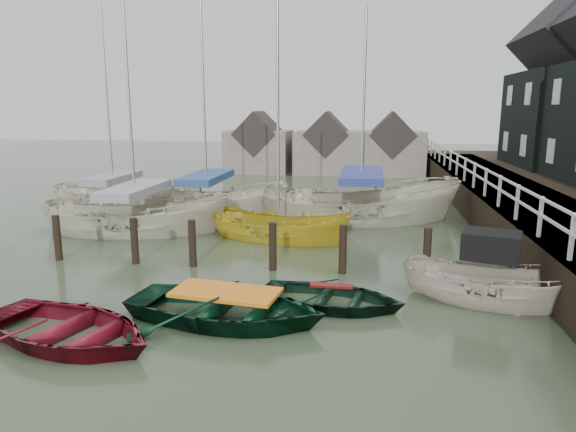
% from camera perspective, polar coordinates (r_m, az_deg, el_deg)
% --- Properties ---
extents(ground, '(120.00, 120.00, 0.00)m').
position_cam_1_polar(ground, '(12.47, -9.73, -9.86)').
color(ground, '#303D27').
rests_on(ground, ground).
extents(pier, '(3.04, 32.00, 2.70)m').
position_cam_1_polar(pier, '(22.07, 23.50, 0.78)').
color(pier, black).
rests_on(pier, ground).
extents(mooring_pilings, '(13.72, 0.22, 1.80)m').
position_cam_1_polar(mooring_pilings, '(15.35, -10.25, -3.74)').
color(mooring_pilings, black).
rests_on(mooring_pilings, ground).
extents(far_sheds, '(14.00, 4.08, 4.39)m').
position_cam_1_polar(far_sheds, '(37.18, 4.15, 7.65)').
color(far_sheds, '#665B51').
rests_on(far_sheds, ground).
extents(rowboat_red, '(4.77, 4.02, 0.84)m').
position_cam_1_polar(rowboat_red, '(11.44, -23.16, -12.75)').
color(rowboat_red, maroon).
rests_on(rowboat_red, ground).
extents(rowboat_green, '(4.83, 3.75, 0.92)m').
position_cam_1_polar(rowboat_green, '(11.59, -6.83, -11.51)').
color(rowboat_green, black).
rests_on(rowboat_green, ground).
extents(rowboat_dkgreen, '(3.85, 3.08, 0.71)m').
position_cam_1_polar(rowboat_dkgreen, '(12.34, 4.81, -9.97)').
color(rowboat_dkgreen, black).
rests_on(rowboat_dkgreen, ground).
extents(motorboat, '(4.47, 2.74, 2.51)m').
position_cam_1_polar(motorboat, '(13.41, 21.42, -8.50)').
color(motorboat, '#BFB2A3').
rests_on(motorboat, ground).
extents(sailboat_a, '(7.29, 3.49, 11.45)m').
position_cam_1_polar(sailboat_a, '(20.25, -16.42, -1.52)').
color(sailboat_a, '#BDB9A1').
rests_on(sailboat_a, ground).
extents(sailboat_b, '(7.42, 3.18, 12.21)m').
position_cam_1_polar(sailboat_b, '(22.72, -8.93, 0.25)').
color(sailboat_b, beige).
rests_on(sailboat_b, ground).
extents(sailboat_c, '(5.77, 3.45, 10.23)m').
position_cam_1_polar(sailboat_c, '(18.46, -1.07, -2.44)').
color(sailboat_c, gold).
rests_on(sailboat_c, ground).
extents(sailboat_d, '(8.85, 4.82, 13.36)m').
position_cam_1_polar(sailboat_d, '(21.61, 8.05, -0.32)').
color(sailboat_d, '#BBB59F').
rests_on(sailboat_d, ground).
extents(sailboat_e, '(6.83, 3.71, 10.67)m').
position_cam_1_polar(sailboat_e, '(24.80, -18.69, 0.74)').
color(sailboat_e, beige).
rests_on(sailboat_e, ground).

